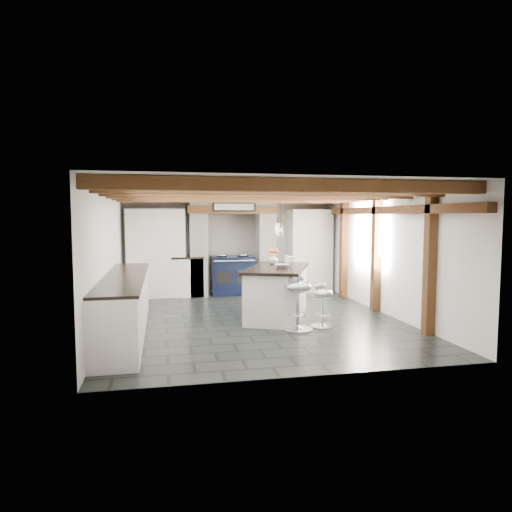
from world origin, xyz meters
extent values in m
plane|color=black|center=(0.00, 0.00, 0.00)|extent=(6.00, 6.00, 0.00)
plane|color=white|center=(0.00, 3.00, 1.15)|extent=(5.00, 0.00, 5.00)
plane|color=white|center=(-2.50, 0.00, 1.15)|extent=(0.00, 6.00, 6.00)
plane|color=white|center=(2.50, 0.00, 1.15)|extent=(0.00, 6.00, 6.00)
plane|color=white|center=(0.00, 0.00, 2.30)|extent=(6.00, 6.00, 0.00)
cube|color=white|center=(-0.80, 2.70, 0.95)|extent=(0.40, 0.60, 1.90)
cube|color=white|center=(0.80, 2.70, 0.95)|extent=(0.40, 0.60, 1.90)
cube|color=brown|center=(0.00, 2.70, 1.99)|extent=(2.10, 0.65, 0.18)
cube|color=white|center=(0.00, 2.70, 2.15)|extent=(2.00, 0.60, 0.31)
cube|color=black|center=(0.00, 2.38, 2.05)|extent=(1.00, 0.03, 0.22)
cube|color=silver|center=(0.00, 2.36, 2.05)|extent=(0.90, 0.01, 0.14)
cube|color=white|center=(-1.75, 2.70, 1.00)|extent=(1.30, 0.58, 2.00)
cube|color=white|center=(1.90, 2.70, 1.00)|extent=(1.00, 0.58, 2.00)
cube|color=white|center=(-2.20, -0.60, 0.44)|extent=(0.60, 3.80, 0.88)
cube|color=black|center=(-2.20, -0.60, 0.90)|extent=(0.64, 3.80, 0.04)
cube|color=white|center=(-1.05, 2.70, 0.44)|extent=(0.70, 0.60, 0.88)
cube|color=black|center=(-1.05, 2.70, 0.90)|extent=(0.74, 0.64, 0.04)
cube|color=brown|center=(2.42, 0.00, 1.95)|extent=(0.15, 5.80, 0.14)
plane|color=white|center=(2.48, 0.60, 1.55)|extent=(0.00, 0.90, 0.90)
cube|color=brown|center=(0.00, -2.60, 2.21)|extent=(5.00, 0.16, 0.16)
cube|color=brown|center=(0.00, -1.73, 2.21)|extent=(5.00, 0.16, 0.16)
cube|color=brown|center=(0.00, -0.87, 2.21)|extent=(5.00, 0.16, 0.16)
cube|color=brown|center=(0.00, 0.00, 2.21)|extent=(5.00, 0.16, 0.16)
cube|color=brown|center=(0.00, 0.87, 2.21)|extent=(5.00, 0.16, 0.16)
cube|color=brown|center=(0.00, 1.73, 2.21)|extent=(5.00, 0.16, 0.16)
cube|color=brown|center=(0.00, 2.60, 2.21)|extent=(5.00, 0.16, 0.16)
cube|color=brown|center=(2.42, -1.60, 1.15)|extent=(0.15, 0.15, 2.30)
cube|color=brown|center=(2.42, 0.20, 1.15)|extent=(0.15, 0.15, 2.30)
cube|color=brown|center=(2.42, 1.80, 1.15)|extent=(0.15, 0.15, 2.30)
cylinder|color=black|center=(0.45, -0.05, 1.93)|extent=(0.01, 0.01, 0.56)
cylinder|color=white|center=(0.45, -0.05, 1.60)|extent=(0.09, 0.09, 0.22)
cylinder|color=black|center=(0.50, 0.25, 1.93)|extent=(0.01, 0.01, 0.56)
cylinder|color=white|center=(0.50, 0.25, 1.60)|extent=(0.09, 0.09, 0.22)
cylinder|color=black|center=(0.55, 0.55, 1.93)|extent=(0.01, 0.01, 0.56)
cylinder|color=white|center=(0.55, 0.55, 1.60)|extent=(0.09, 0.09, 0.22)
cube|color=black|center=(0.00, 2.68, 0.45)|extent=(1.00, 0.60, 0.90)
ellipsoid|color=silver|center=(-0.25, 2.68, 0.93)|extent=(0.28, 0.28, 0.11)
ellipsoid|color=silver|center=(0.25, 2.68, 0.93)|extent=(0.28, 0.28, 0.11)
cylinder|color=silver|center=(0.00, 2.36, 0.82)|extent=(0.95, 0.03, 0.03)
cube|color=black|center=(-0.25, 2.38, 0.45)|extent=(0.35, 0.02, 0.30)
cube|color=black|center=(0.25, 2.38, 0.45)|extent=(0.35, 0.02, 0.30)
cube|color=white|center=(0.42, 0.06, 0.44)|extent=(1.52, 2.00, 0.88)
cube|color=black|center=(0.42, 0.06, 0.90)|extent=(1.63, 2.10, 0.05)
imported|color=white|center=(0.48, 0.58, 1.02)|extent=(0.24, 0.24, 0.19)
ellipsoid|color=orange|center=(0.48, 0.58, 1.18)|extent=(0.20, 0.20, 0.12)
cylinder|color=white|center=(0.69, 0.32, 1.02)|extent=(0.12, 0.12, 0.18)
imported|color=white|center=(0.47, -0.07, 0.96)|extent=(0.34, 0.34, 0.06)
cylinder|color=white|center=(0.67, 0.01, 0.98)|extent=(0.05, 0.05, 0.10)
cylinder|color=white|center=(0.67, 0.01, 1.03)|extent=(0.22, 0.22, 0.01)
cylinder|color=beige|center=(0.67, 0.01, 1.08)|extent=(0.17, 0.17, 0.07)
cylinder|color=silver|center=(0.97, -0.83, 0.01)|extent=(0.39, 0.39, 0.03)
cone|color=silver|center=(0.97, -0.83, 0.05)|extent=(0.18, 0.18, 0.07)
cylinder|color=silver|center=(0.97, -0.83, 0.29)|extent=(0.04, 0.04, 0.49)
torus|color=silver|center=(0.97, -0.83, 0.21)|extent=(0.25, 0.25, 0.02)
ellipsoid|color=#9697A3|center=(0.97, -0.83, 0.57)|extent=(0.45, 0.45, 0.16)
ellipsoid|color=#9697A3|center=(0.94, -0.74, 0.66)|extent=(0.27, 0.18, 0.14)
cylinder|color=silver|center=(0.51, -0.95, 0.02)|extent=(0.49, 0.49, 0.03)
cone|color=silver|center=(0.51, -0.95, 0.07)|extent=(0.22, 0.22, 0.09)
cylinder|color=silver|center=(0.51, -0.95, 0.37)|extent=(0.06, 0.06, 0.61)
torus|color=silver|center=(0.51, -0.95, 0.27)|extent=(0.31, 0.31, 0.02)
ellipsoid|color=#9697A3|center=(0.51, -0.95, 0.71)|extent=(0.57, 0.57, 0.20)
ellipsoid|color=#9697A3|center=(0.47, -0.85, 0.82)|extent=(0.34, 0.22, 0.17)
camera|label=1|loc=(-1.60, -7.88, 1.84)|focal=32.00mm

